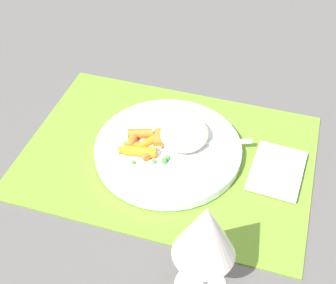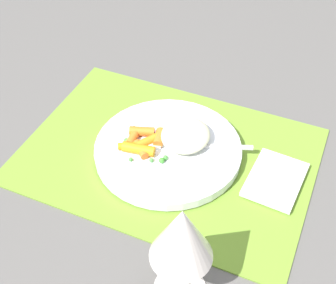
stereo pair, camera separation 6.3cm
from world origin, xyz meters
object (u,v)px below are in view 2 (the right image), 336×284
at_px(fork, 181,145).
at_px(rice_mound, 186,135).
at_px(napkin, 275,179).
at_px(carrot_portion, 142,142).
at_px(wine_glass, 182,237).
at_px(plate, 168,150).

bearing_deg(fork, rice_mound, -95.18).
height_order(rice_mound, fork, rice_mound).
bearing_deg(fork, napkin, -178.98).
distance_m(carrot_portion, wine_glass, 0.28).
height_order(carrot_portion, fork, carrot_portion).
bearing_deg(plate, wine_glass, 117.08).
height_order(rice_mound, wine_glass, wine_glass).
bearing_deg(napkin, carrot_portion, 6.45).
bearing_deg(napkin, rice_mound, -4.34).
distance_m(rice_mound, napkin, 0.17).
bearing_deg(napkin, plate, 3.38).
distance_m(plate, rice_mound, 0.04).
xyz_separation_m(carrot_portion, fork, (-0.06, -0.02, -0.00)).
xyz_separation_m(plate, rice_mound, (-0.02, -0.02, 0.02)).
bearing_deg(fork, plate, 20.80).
bearing_deg(carrot_portion, napkin, -173.55).
relative_size(carrot_portion, fork, 0.39).
bearing_deg(plate, fork, -159.20).
relative_size(wine_glass, napkin, 1.54).
bearing_deg(plate, carrot_portion, 19.54).
bearing_deg(carrot_portion, wine_glass, 126.65).
bearing_deg(rice_mound, napkin, 175.66).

